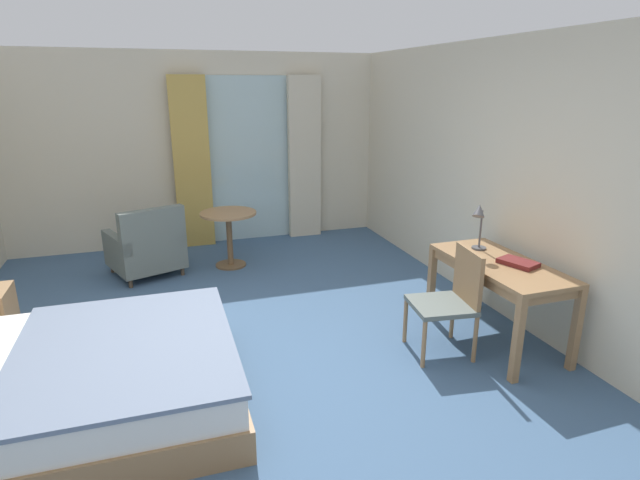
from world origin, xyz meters
The scene contains 13 objects.
ground centered at (0.00, 0.00, -0.05)m, with size 5.65×7.89×0.10m, color #426084.
wall_back centered at (0.00, 3.69, 1.29)m, with size 5.25×0.12×2.58m, color beige.
wall_right centered at (2.57, 0.00, 1.29)m, with size 0.12×7.49×2.58m, color beige.
balcony_glass_door centered at (0.67, 3.61, 1.14)m, with size 1.13×0.02×2.27m, color silver.
curtain_panel_left centered at (-0.11, 3.51, 1.14)m, with size 0.48×0.10×2.28m, color tan.
curtain_panel_right centered at (1.46, 3.51, 1.14)m, with size 0.46×0.10×2.28m, color beige.
bed centered at (-1.34, -0.15, 0.25)m, with size 2.24×1.74×0.93m.
writing_desk centered at (2.10, -0.14, 0.64)m, with size 0.62×1.29×0.73m.
desk_chair centered at (1.61, -0.18, 0.49)m, with size 0.53×0.52×0.89m.
desk_lamp centered at (2.05, 0.14, 1.04)m, with size 0.26×0.25×0.48m.
closed_book centered at (2.19, -0.24, 0.75)m, with size 0.19×0.30×0.04m, color maroon.
armchair_by_window centered at (-0.77, 2.48, 0.33)m, with size 0.95×0.95×0.85m.
round_cafe_table centered at (0.20, 2.50, 0.51)m, with size 0.68×0.68×0.69m.
Camera 1 is at (-0.61, -3.50, 2.16)m, focal length 28.57 mm.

